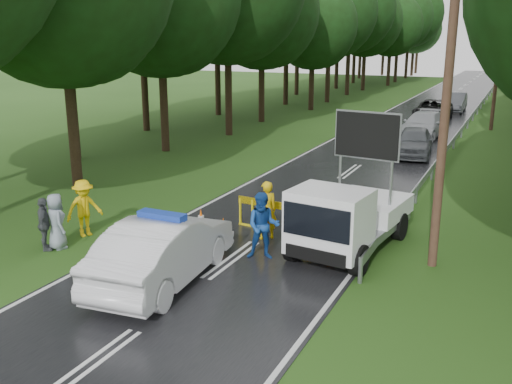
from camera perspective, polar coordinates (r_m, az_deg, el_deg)
The scene contains 23 objects.
ground at distance 16.27m, azimuth -2.43°, elevation -6.80°, with size 160.00×160.00×0.00m, color #234614.
road at distance 44.34m, azimuth 15.83°, elevation 6.82°, with size 7.00×140.00×0.02m, color black.
guardrail at distance 43.50m, azimuth 20.64°, elevation 6.99°, with size 0.12×60.06×0.70m.
utility_pole_near at distance 15.49m, azimuth 18.66°, elevation 10.62°, with size 1.40×0.24×10.00m.
utility_pole_mid at distance 41.40m, azimuth 23.14°, elevation 12.67°, with size 1.40×0.24×10.00m.
utility_pole_far at distance 67.38m, azimuth 24.18°, elevation 13.13°, with size 1.40×0.24×10.00m.
police_sedan at distance 14.76m, azimuth -9.22°, elevation -5.78°, with size 2.29×5.32×1.87m.
work_truck at distance 16.68m, azimuth 9.07°, elevation -2.52°, with size 2.76×5.17×3.94m.
barrier at distance 18.35m, azimuth 1.56°, elevation -1.64°, with size 2.46×0.28×1.02m.
officer at distance 17.58m, azimuth 1.03°, elevation -1.85°, with size 0.68×0.45×1.86m, color yellow.
civilian at distance 16.05m, azimuth 0.72°, elevation -3.42°, with size 0.94×0.73×1.93m, color #174495.
bystander_left at distance 18.68m, azimuth -16.82°, elevation -1.55°, with size 1.18×0.68×1.82m, color yellow.
bystander_mid at distance 17.82m, azimuth -20.43°, elevation -3.04°, with size 0.94×0.39×1.60m, color #44484C.
bystander_right at distance 17.84m, azimuth -19.34°, elevation -2.79°, with size 0.82×0.54×1.68m, color #8592A0.
queue_car_first at distance 31.15m, azimuth 15.51°, elevation 4.87°, with size 1.82×4.51×1.54m, color #43474B.
queue_car_second at distance 37.07m, azimuth 16.40°, elevation 6.43°, with size 2.21×5.44×1.58m, color #95979C.
queue_car_third at distance 45.10m, azimuth 17.27°, elevation 7.82°, with size 2.54×5.51×1.53m, color black.
queue_car_fourth at distance 50.92m, azimuth 19.22°, elevation 8.47°, with size 1.67×4.80×1.58m, color #383B3F.
cone_near_left at distance 17.21m, azimuth -14.45°, elevation -4.86°, with size 0.32×0.32×0.67m.
cone_center at distance 17.72m, azimuth -3.28°, elevation -3.71°, with size 0.34×0.34×0.72m.
cone_far at distance 17.76m, azimuth 5.31°, elevation -3.58°, with size 0.38×0.38×0.80m.
cone_left_mid at distance 18.80m, azimuth -5.53°, elevation -2.71°, with size 0.32×0.32×0.68m.
cone_right at distance 16.57m, azimuth 7.39°, elevation -5.03°, with size 0.39×0.39×0.82m.
Camera 1 is at (6.99, -13.35, 6.12)m, focal length 40.00 mm.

